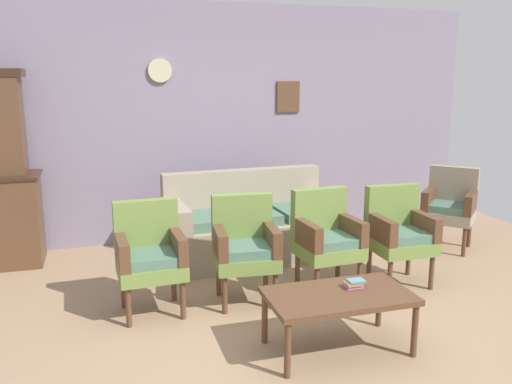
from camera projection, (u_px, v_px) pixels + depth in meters
ground_plane at (291, 333)px, 3.99m from camera, size 7.68×7.68×0.00m
wall_back_with_decor at (214, 123)px, 6.16m from camera, size 6.40×0.09×2.70m
floral_couch at (251, 227)px, 5.62m from camera, size 1.80×0.90×0.90m
armchair_row_middle at (150, 253)px, 4.27m from camera, size 0.54×0.52×0.90m
armchair_near_cabinet at (245, 244)px, 4.48m from camera, size 0.56×0.54×0.90m
armchair_by_doorway at (326, 236)px, 4.72m from camera, size 0.56×0.53×0.90m
armchair_near_couch_end at (399, 231)px, 4.88m from camera, size 0.52×0.50×0.90m
wingback_chair_by_fireplace at (450, 204)px, 5.89m from camera, size 0.71×0.71×0.90m
coffee_table at (339, 299)px, 3.67m from camera, size 1.00×0.56×0.42m
book_stack_on_table at (354, 284)px, 3.76m from camera, size 0.13×0.10×0.06m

